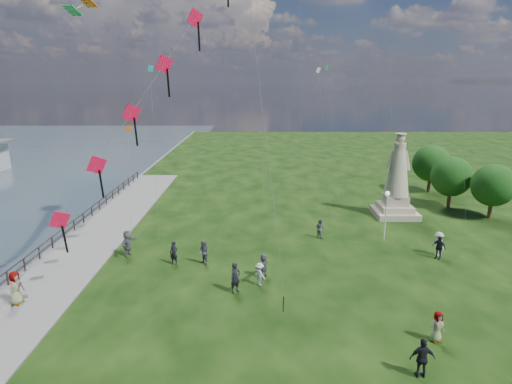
{
  "coord_description": "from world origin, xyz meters",
  "views": [
    {
      "loc": [
        -1.05,
        -18.12,
        12.25
      ],
      "look_at": [
        -1.0,
        8.0,
        5.5
      ],
      "focal_mm": 30.0,
      "sensor_mm": 36.0,
      "label": 1
    }
  ],
  "objects_px": {
    "statue": "(397,185)",
    "person_5": "(128,243)",
    "person_6": "(174,253)",
    "person_2": "(260,274)",
    "person_4": "(437,327)",
    "person_9": "(439,247)",
    "person_1": "(204,253)",
    "person_8": "(438,244)",
    "person_7": "(320,228)",
    "person_11": "(263,266)",
    "person_3": "(422,358)",
    "lamppost": "(386,205)",
    "person_10": "(16,289)",
    "person_0": "(235,278)"
  },
  "relations": [
    {
      "from": "person_2",
      "to": "person_4",
      "type": "height_order",
      "value": "person_4"
    },
    {
      "from": "lamppost",
      "to": "person_7",
      "type": "height_order",
      "value": "lamppost"
    },
    {
      "from": "person_6",
      "to": "person_5",
      "type": "bearing_deg",
      "value": 175.4
    },
    {
      "from": "person_4",
      "to": "person_6",
      "type": "distance_m",
      "value": 17.01
    },
    {
      "from": "statue",
      "to": "person_5",
      "type": "height_order",
      "value": "statue"
    },
    {
      "from": "person_5",
      "to": "person_9",
      "type": "height_order",
      "value": "person_5"
    },
    {
      "from": "statue",
      "to": "person_11",
      "type": "distance_m",
      "value": 18.31
    },
    {
      "from": "lamppost",
      "to": "person_8",
      "type": "relative_size",
      "value": 2.28
    },
    {
      "from": "person_8",
      "to": "person_7",
      "type": "bearing_deg",
      "value": -130.66
    },
    {
      "from": "person_3",
      "to": "person_11",
      "type": "xyz_separation_m",
      "value": [
        -6.55,
        9.67,
        -0.1
      ]
    },
    {
      "from": "person_1",
      "to": "person_9",
      "type": "relative_size",
      "value": 1.03
    },
    {
      "from": "lamppost",
      "to": "person_2",
      "type": "xyz_separation_m",
      "value": [
        -9.96,
        -7.62,
        -2.2
      ]
    },
    {
      "from": "person_1",
      "to": "person_7",
      "type": "distance_m",
      "value": 10.23
    },
    {
      "from": "person_3",
      "to": "person_9",
      "type": "bearing_deg",
      "value": -112.79
    },
    {
      "from": "person_6",
      "to": "person_4",
      "type": "bearing_deg",
      "value": -13.91
    },
    {
      "from": "person_4",
      "to": "person_5",
      "type": "xyz_separation_m",
      "value": [
        -18.0,
        10.6,
        0.17
      ]
    },
    {
      "from": "lamppost",
      "to": "person_10",
      "type": "relative_size",
      "value": 2.09
    },
    {
      "from": "lamppost",
      "to": "person_10",
      "type": "xyz_separation_m",
      "value": [
        -23.66,
        -10.1,
        -1.95
      ]
    },
    {
      "from": "person_1",
      "to": "person_10",
      "type": "bearing_deg",
      "value": -104.75
    },
    {
      "from": "person_0",
      "to": "person_2",
      "type": "relative_size",
      "value": 1.29
    },
    {
      "from": "lamppost",
      "to": "person_2",
      "type": "distance_m",
      "value": 12.73
    },
    {
      "from": "person_6",
      "to": "person_10",
      "type": "height_order",
      "value": "person_10"
    },
    {
      "from": "statue",
      "to": "person_7",
      "type": "bearing_deg",
      "value": -143.39
    },
    {
      "from": "person_3",
      "to": "person_10",
      "type": "bearing_deg",
      "value": -14.13
    },
    {
      "from": "statue",
      "to": "person_6",
      "type": "distance_m",
      "value": 21.87
    },
    {
      "from": "lamppost",
      "to": "person_0",
      "type": "relative_size",
      "value": 2.17
    },
    {
      "from": "person_9",
      "to": "person_11",
      "type": "distance_m",
      "value": 12.86
    },
    {
      "from": "person_3",
      "to": "person_1",
      "type": "bearing_deg",
      "value": -45.22
    },
    {
      "from": "statue",
      "to": "person_10",
      "type": "height_order",
      "value": "statue"
    },
    {
      "from": "statue",
      "to": "person_9",
      "type": "distance_m",
      "value": 10.35
    },
    {
      "from": "person_0",
      "to": "person_6",
      "type": "xyz_separation_m",
      "value": [
        -4.41,
        4.03,
        -0.1
      ]
    },
    {
      "from": "person_7",
      "to": "person_2",
      "type": "bearing_deg",
      "value": 111.7
    },
    {
      "from": "lamppost",
      "to": "person_4",
      "type": "height_order",
      "value": "lamppost"
    },
    {
      "from": "person_6",
      "to": "person_8",
      "type": "xyz_separation_m",
      "value": [
        18.87,
        1.58,
        0.05
      ]
    },
    {
      "from": "person_2",
      "to": "person_8",
      "type": "distance_m",
      "value": 13.81
    },
    {
      "from": "person_7",
      "to": "person_11",
      "type": "xyz_separation_m",
      "value": [
        -4.7,
        -7.27,
        0.03
      ]
    },
    {
      "from": "person_0",
      "to": "person_4",
      "type": "xyz_separation_m",
      "value": [
        9.98,
        -5.04,
        -0.14
      ]
    },
    {
      "from": "person_4",
      "to": "person_11",
      "type": "xyz_separation_m",
      "value": [
        -8.27,
        7.06,
        0.02
      ]
    },
    {
      "from": "person_6",
      "to": "person_11",
      "type": "height_order",
      "value": "person_6"
    },
    {
      "from": "person_1",
      "to": "person_3",
      "type": "relative_size",
      "value": 0.96
    },
    {
      "from": "lamppost",
      "to": "person_6",
      "type": "distance_m",
      "value": 16.6
    },
    {
      "from": "person_1",
      "to": "person_11",
      "type": "bearing_deg",
      "value": 19.88
    },
    {
      "from": "person_9",
      "to": "person_11",
      "type": "xyz_separation_m",
      "value": [
        -12.52,
        -2.97,
        -0.04
      ]
    },
    {
      "from": "person_0",
      "to": "statue",
      "type": "bearing_deg",
      "value": 7.09
    },
    {
      "from": "person_3",
      "to": "person_9",
      "type": "height_order",
      "value": "person_3"
    },
    {
      "from": "person_2",
      "to": "person_4",
      "type": "distance_m",
      "value": 10.41
    },
    {
      "from": "person_11",
      "to": "person_1",
      "type": "bearing_deg",
      "value": -83.89
    },
    {
      "from": "person_3",
      "to": "person_10",
      "type": "relative_size",
      "value": 0.94
    },
    {
      "from": "person_11",
      "to": "person_4",
      "type": "bearing_deg",
      "value": 81.72
    },
    {
      "from": "person_3",
      "to": "person_11",
      "type": "distance_m",
      "value": 11.68
    }
  ]
}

